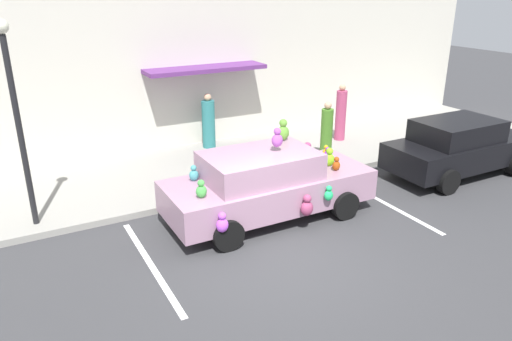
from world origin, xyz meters
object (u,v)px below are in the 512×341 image
at_px(pedestrian_near_shopfront, 327,133).
at_px(pedestrian_walking_past, 341,114).
at_px(teddy_bear_on_sidewalk, 245,161).
at_px(pedestrian_by_lamp, 209,123).
at_px(parked_sedan_behind, 459,147).
at_px(street_lamp_post, 15,106).
at_px(plush_covered_car, 267,184).

xyz_separation_m(pedestrian_near_shopfront, pedestrian_walking_past, (1.53, 1.34, 0.06)).
xyz_separation_m(teddy_bear_on_sidewalk, pedestrian_by_lamp, (0.03, 2.51, 0.42)).
bearing_deg(parked_sedan_behind, pedestrian_walking_past, 107.09).
xyz_separation_m(parked_sedan_behind, pedestrian_walking_past, (-1.13, 3.68, 0.20)).
relative_size(street_lamp_post, pedestrian_walking_past, 2.31).
relative_size(parked_sedan_behind, pedestrian_near_shopfront, 2.51).
bearing_deg(parked_sedan_behind, street_lamp_post, 169.26).
bearing_deg(plush_covered_car, pedestrian_walking_past, 36.80).
xyz_separation_m(teddy_bear_on_sidewalk, pedestrian_near_shopfront, (2.53, -0.11, 0.44)).
distance_m(teddy_bear_on_sidewalk, street_lamp_post, 5.69).
height_order(parked_sedan_behind, pedestrian_by_lamp, pedestrian_by_lamp).
bearing_deg(plush_covered_car, parked_sedan_behind, -1.70).
distance_m(parked_sedan_behind, pedestrian_near_shopfront, 3.55).
height_order(plush_covered_car, parked_sedan_behind, plush_covered_car).
height_order(parked_sedan_behind, street_lamp_post, street_lamp_post).
bearing_deg(pedestrian_walking_past, parked_sedan_behind, -72.91).
height_order(teddy_bear_on_sidewalk, street_lamp_post, street_lamp_post).
bearing_deg(pedestrian_near_shopfront, parked_sedan_behind, -41.41).
bearing_deg(parked_sedan_behind, plush_covered_car, 178.30).
height_order(plush_covered_car, pedestrian_walking_past, plush_covered_car).
distance_m(pedestrian_walking_past, pedestrian_by_lamp, 4.23).
xyz_separation_m(pedestrian_walking_past, pedestrian_by_lamp, (-4.03, 1.28, -0.07)).
bearing_deg(plush_covered_car, pedestrian_near_shopfront, 34.47).
bearing_deg(street_lamp_post, plush_covered_car, -21.43).
bearing_deg(street_lamp_post, pedestrian_near_shopfront, 2.73).
bearing_deg(plush_covered_car, pedestrian_by_lamp, 82.11).
relative_size(parked_sedan_behind, street_lamp_post, 1.02).
xyz_separation_m(teddy_bear_on_sidewalk, pedestrian_walking_past, (4.06, 1.23, 0.50)).
height_order(teddy_bear_on_sidewalk, pedestrian_by_lamp, pedestrian_by_lamp).
height_order(parked_sedan_behind, pedestrian_near_shopfront, pedestrian_near_shopfront).
xyz_separation_m(plush_covered_car, pedestrian_by_lamp, (0.66, 4.79, 0.11)).
relative_size(pedestrian_walking_past, pedestrian_by_lamp, 1.07).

